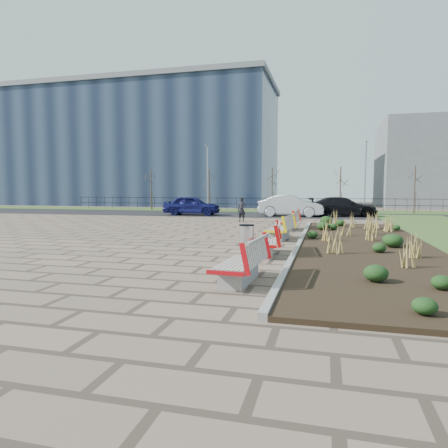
% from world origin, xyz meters
% --- Properties ---
extents(ground, '(120.00, 120.00, 0.00)m').
position_xyz_m(ground, '(0.00, 0.00, 0.00)').
color(ground, '#745F50').
rests_on(ground, ground).
extents(planting_bed, '(4.50, 18.00, 0.10)m').
position_xyz_m(planting_bed, '(6.25, 5.00, 0.05)').
color(planting_bed, black).
rests_on(planting_bed, ground).
extents(planting_curb, '(0.16, 18.00, 0.15)m').
position_xyz_m(planting_curb, '(3.92, 5.00, 0.07)').
color(planting_curb, gray).
rests_on(planting_curb, ground).
extents(grass_verge_far, '(80.00, 5.00, 0.04)m').
position_xyz_m(grass_verge_far, '(0.00, 28.00, 0.02)').
color(grass_verge_far, '#33511E').
rests_on(grass_verge_far, ground).
extents(road, '(80.00, 7.00, 0.02)m').
position_xyz_m(road, '(0.00, 22.00, 0.01)').
color(road, black).
rests_on(road, ground).
extents(bench_a, '(1.03, 2.15, 1.00)m').
position_xyz_m(bench_a, '(3.00, -1.48, 0.50)').
color(bench_a, red).
rests_on(bench_a, ground).
extents(bench_b, '(1.11, 2.18, 1.00)m').
position_xyz_m(bench_b, '(3.00, 2.35, 0.50)').
color(bench_b, red).
rests_on(bench_b, ground).
extents(bench_c, '(1.12, 2.19, 1.00)m').
position_xyz_m(bench_c, '(3.00, 6.43, 0.50)').
color(bench_c, yellow).
rests_on(bench_c, ground).
extents(bench_d, '(1.01, 2.14, 1.00)m').
position_xyz_m(bench_d, '(3.00, 10.52, 0.50)').
color(bench_d, red).
rests_on(bench_d, ground).
extents(litter_bin, '(0.49, 0.49, 0.89)m').
position_xyz_m(litter_bin, '(2.30, 2.91, 0.44)').
color(litter_bin, '#B2B2B7').
rests_on(litter_bin, ground).
extents(pedestrian, '(0.66, 0.52, 1.57)m').
position_xyz_m(pedestrian, '(-0.37, 14.81, 0.79)').
color(pedestrian, black).
rests_on(pedestrian, ground).
extents(car_blue, '(4.63, 2.14, 1.54)m').
position_xyz_m(car_blue, '(-5.54, 20.12, 0.79)').
color(car_blue, '#121451').
rests_on(car_blue, road).
extents(car_silver, '(4.92, 1.78, 1.61)m').
position_xyz_m(car_silver, '(2.26, 20.55, 0.83)').
color(car_silver, '#B1B3B9').
rests_on(car_silver, road).
extents(car_black, '(5.22, 2.49, 1.47)m').
position_xyz_m(car_black, '(6.04, 21.43, 0.75)').
color(car_black, black).
rests_on(car_black, road).
extents(tree_a, '(1.40, 1.40, 4.00)m').
position_xyz_m(tree_a, '(-12.00, 26.50, 2.04)').
color(tree_a, '#4C3D2D').
rests_on(tree_a, grass_verge_far).
extents(tree_b, '(1.40, 1.40, 4.00)m').
position_xyz_m(tree_b, '(-6.00, 26.50, 2.04)').
color(tree_b, '#4C3D2D').
rests_on(tree_b, grass_verge_far).
extents(tree_c, '(1.40, 1.40, 4.00)m').
position_xyz_m(tree_c, '(0.00, 26.50, 2.04)').
color(tree_c, '#4C3D2D').
rests_on(tree_c, grass_verge_far).
extents(tree_d, '(1.40, 1.40, 4.00)m').
position_xyz_m(tree_d, '(6.00, 26.50, 2.04)').
color(tree_d, '#4C3D2D').
rests_on(tree_d, grass_verge_far).
extents(tree_e, '(1.40, 1.40, 4.00)m').
position_xyz_m(tree_e, '(12.00, 26.50, 2.04)').
color(tree_e, '#4C3D2D').
rests_on(tree_e, grass_verge_far).
extents(lamp_west, '(0.24, 0.60, 6.00)m').
position_xyz_m(lamp_west, '(-6.00, 26.00, 3.04)').
color(lamp_west, gray).
rests_on(lamp_west, grass_verge_far).
extents(lamp_east, '(0.24, 0.60, 6.00)m').
position_xyz_m(lamp_east, '(8.00, 26.00, 3.04)').
color(lamp_east, gray).
rests_on(lamp_east, grass_verge_far).
extents(railing_fence, '(44.00, 0.10, 1.20)m').
position_xyz_m(railing_fence, '(0.00, 29.50, 0.64)').
color(railing_fence, black).
rests_on(railing_fence, grass_verge_far).
extents(building_glass, '(40.00, 14.00, 15.00)m').
position_xyz_m(building_glass, '(-22.00, 40.00, 7.50)').
color(building_glass, '#192338').
rests_on(building_glass, ground).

